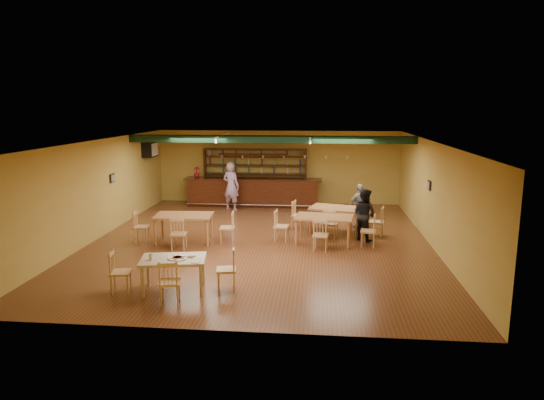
# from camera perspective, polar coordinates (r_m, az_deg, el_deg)

# --- Properties ---
(floor) EXTENTS (12.00, 12.00, 0.00)m
(floor) POSITION_cam_1_polar(r_m,az_deg,el_deg) (14.78, -1.33, -4.80)
(floor) COLOR #5D2F1A
(floor) RESTS_ON ground
(ceiling_beam) EXTENTS (10.00, 0.30, 0.25)m
(ceiling_beam) POSITION_cam_1_polar(r_m,az_deg,el_deg) (17.04, -0.25, 7.11)
(ceiling_beam) COLOR black
(ceiling_beam) RESTS_ON ceiling
(track_rail_left) EXTENTS (0.05, 2.50, 0.05)m
(track_rail_left) POSITION_cam_1_polar(r_m,az_deg,el_deg) (17.90, -5.84, 7.47)
(track_rail_left) COLOR white
(track_rail_left) RESTS_ON ceiling
(track_rail_right) EXTENTS (0.05, 2.50, 0.05)m
(track_rail_right) POSITION_cam_1_polar(r_m,az_deg,el_deg) (17.56, 4.54, 7.42)
(track_rail_right) COLOR white
(track_rail_right) RESTS_ON ceiling
(ac_unit) EXTENTS (0.34, 0.70, 0.48)m
(ac_unit) POSITION_cam_1_polar(r_m,az_deg,el_deg) (19.51, -14.06, 5.75)
(ac_unit) COLOR white
(ac_unit) RESTS_ON wall_left
(picture_left) EXTENTS (0.04, 0.34, 0.28)m
(picture_left) POSITION_cam_1_polar(r_m,az_deg,el_deg) (16.69, -18.14, 2.45)
(picture_left) COLOR black
(picture_left) RESTS_ON wall_left
(picture_right) EXTENTS (0.04, 0.34, 0.28)m
(picture_right) POSITION_cam_1_polar(r_m,az_deg,el_deg) (15.16, 17.88, 1.64)
(picture_right) COLOR black
(picture_right) RESTS_ON wall_right
(bar_counter) EXTENTS (5.52, 0.85, 1.13)m
(bar_counter) POSITION_cam_1_polar(r_m,az_deg,el_deg) (19.75, -2.22, 0.90)
(bar_counter) COLOR #35130A
(bar_counter) RESTS_ON ground
(back_bar_hutch) EXTENTS (4.27, 0.40, 2.28)m
(back_bar_hutch) POSITION_cam_1_polar(r_m,az_deg,el_deg) (20.28, -1.99, 2.81)
(back_bar_hutch) COLOR #35130A
(back_bar_hutch) RESTS_ON ground
(poinsettia) EXTENTS (0.32, 0.32, 0.44)m
(poinsettia) POSITION_cam_1_polar(r_m,az_deg,el_deg) (20.07, -8.79, 3.21)
(poinsettia) COLOR #A70F1C
(poinsettia) RESTS_ON bar_counter
(dining_table_b) EXTENTS (1.85, 1.39, 0.82)m
(dining_table_b) POSITION_cam_1_polar(r_m,az_deg,el_deg) (15.80, 7.53, -2.32)
(dining_table_b) COLOR #9B6237
(dining_table_b) RESTS_ON ground
(dining_table_c) EXTENTS (1.74, 1.12, 0.84)m
(dining_table_c) POSITION_cam_1_polar(r_m,az_deg,el_deg) (14.79, -10.22, -3.29)
(dining_table_c) COLOR #9B6237
(dining_table_c) RESTS_ON ground
(dining_table_d) EXTENTS (1.78, 1.20, 0.83)m
(dining_table_d) POSITION_cam_1_polar(r_m,az_deg,el_deg) (14.48, 6.08, -3.49)
(dining_table_d) COLOR #9B6237
(dining_table_d) RESTS_ON ground
(near_table) EXTENTS (1.53, 1.12, 0.75)m
(near_table) POSITION_cam_1_polar(r_m,az_deg,el_deg) (11.05, -11.40, -8.52)
(near_table) COLOR beige
(near_table) RESTS_ON ground
(pizza_tray) EXTENTS (0.44, 0.44, 0.01)m
(pizza_tray) POSITION_cam_1_polar(r_m,az_deg,el_deg) (10.90, -10.97, -6.67)
(pizza_tray) COLOR silver
(pizza_tray) RESTS_ON near_table
(parmesan_shaker) EXTENTS (0.09, 0.09, 0.11)m
(parmesan_shaker) POSITION_cam_1_polar(r_m,az_deg,el_deg) (10.92, -13.97, -6.51)
(parmesan_shaker) COLOR #EAE5C6
(parmesan_shaker) RESTS_ON near_table
(napkin_stack) EXTENTS (0.23, 0.19, 0.03)m
(napkin_stack) POSITION_cam_1_polar(r_m,az_deg,el_deg) (11.01, -9.43, -6.39)
(napkin_stack) COLOR white
(napkin_stack) RESTS_ON near_table
(pizza_server) EXTENTS (0.32, 0.10, 0.00)m
(pizza_server) POSITION_cam_1_polar(r_m,az_deg,el_deg) (10.90, -10.14, -6.58)
(pizza_server) COLOR silver
(pizza_server) RESTS_ON pizza_tray
(side_plate) EXTENTS (0.25, 0.25, 0.01)m
(side_plate) POSITION_cam_1_polar(r_m,az_deg,el_deg) (10.60, -8.93, -7.11)
(side_plate) COLOR white
(side_plate) RESTS_ON near_table
(patron_bar) EXTENTS (0.80, 0.66, 1.87)m
(patron_bar) POSITION_cam_1_polar(r_m,az_deg,el_deg) (19.00, -4.80, 1.61)
(patron_bar) COLOR #9C50AD
(patron_bar) RESTS_ON ground
(patron_right_a) EXTENTS (0.97, 0.96, 1.58)m
(patron_right_a) POSITION_cam_1_polar(r_m,az_deg,el_deg) (14.99, 10.72, -1.66)
(patron_right_a) COLOR black
(patron_right_a) RESTS_ON ground
(patron_right_b) EXTENTS (0.94, 0.69, 1.48)m
(patron_right_b) POSITION_cam_1_polar(r_m,az_deg,el_deg) (16.42, 10.23, -0.72)
(patron_right_b) COLOR gray
(patron_right_b) RESTS_ON ground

